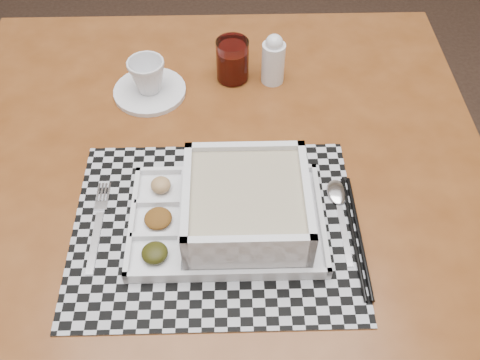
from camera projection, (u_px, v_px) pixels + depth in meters
name	position (u px, v px, depth m)	size (l,w,h in m)	color
dining_table	(215.00, 202.00, 1.03)	(1.05, 1.05, 0.77)	#5C2C10
placemat	(215.00, 227.00, 0.89)	(0.47, 0.37, 0.00)	#ACADB4
serving_tray	(240.00, 210.00, 0.87)	(0.32, 0.23, 0.10)	white
fork	(98.00, 224.00, 0.89)	(0.02, 0.19, 0.00)	silver
spoon	(338.00, 198.00, 0.93)	(0.04, 0.18, 0.01)	silver
chopsticks	(356.00, 235.00, 0.88)	(0.02, 0.24, 0.01)	black
saucer	(150.00, 91.00, 1.11)	(0.15, 0.15, 0.01)	white
cup	(147.00, 76.00, 1.08)	(0.08, 0.08, 0.07)	white
juice_glass	(233.00, 62.00, 1.11)	(0.07, 0.07, 0.09)	white
creamer_bottle	(273.00, 59.00, 1.10)	(0.05, 0.05, 0.11)	white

